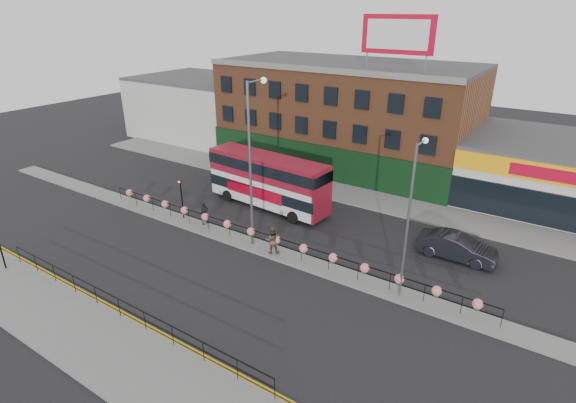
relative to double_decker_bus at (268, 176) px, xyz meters
The scene contains 19 objects.
ground 7.67m from the double_decker_bus, 56.96° to the right, with size 120.00×120.00×0.00m, color black.
south_pavement 18.63m from the double_decker_bus, 77.74° to the right, with size 60.00×4.00×0.15m, color slate.
north_pavement 7.60m from the double_decker_bus, 56.75° to the left, with size 60.00×4.00×0.15m, color slate.
median 7.64m from the double_decker_bus, 56.96° to the right, with size 60.00×1.60×0.15m, color slate.
yellow_line_inner 16.42m from the double_decker_bus, 76.01° to the right, with size 60.00×0.10×0.01m, color gold.
yellow_line_outer 16.59m from the double_decker_bus, 76.16° to the right, with size 60.00×0.10×0.01m, color gold.
brick_building 14.15m from the double_decker_bus, 90.34° to the left, with size 25.00×12.21×10.30m.
supermarket 24.28m from the double_decker_bus, 34.87° to the left, with size 15.00×12.25×5.30m.
warehouse_west 24.69m from the double_decker_bus, 145.49° to the left, with size 15.50×12.00×7.30m.
billboard 15.23m from the double_decker_bus, 54.40° to the left, with size 6.00×0.29×4.40m.
median_railing 7.37m from the double_decker_bus, 56.96° to the right, with size 30.04×0.56×1.23m.
south_railing 16.33m from the double_decker_bus, 83.22° to the right, with size 20.04×0.05×1.12m.
double_decker_bus is the anchor object (origin of this frame).
car 15.20m from the double_decker_bus, ahead, with size 5.04×1.81×1.65m, color black.
pedestrian_a 6.04m from the double_decker_bus, 109.69° to the right, with size 0.55×0.72×1.77m, color black.
pedestrian_b 8.03m from the double_decker_bus, 52.44° to the right, with size 1.18×1.12×1.92m, color #4C3E2E.
lamp_column_west 7.49m from the double_decker_bus, 62.75° to the right, with size 0.40×1.94×11.03m.
lamp_column_east 15.08m from the double_decker_bus, 23.62° to the right, with size 0.32×1.56×8.91m.
traffic_light_median 6.96m from the double_decker_bus, 125.95° to the right, with size 0.15×0.28×3.65m.
Camera 1 is at (16.12, -21.40, 15.20)m, focal length 28.00 mm.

